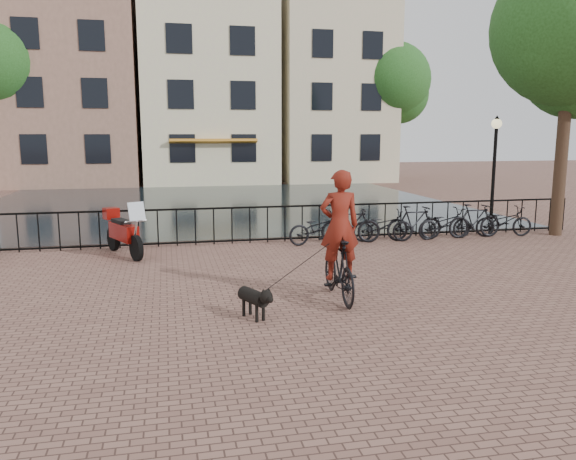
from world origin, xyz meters
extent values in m
plane|color=brown|center=(0.00, 0.00, 0.00)|extent=(100.00, 100.00, 0.00)
plane|color=black|center=(0.00, 17.30, 0.00)|extent=(20.00, 20.00, 0.00)
cube|color=black|center=(0.00, 8.00, 1.00)|extent=(20.00, 0.05, 0.05)
cube|color=black|center=(0.00, 8.00, 0.08)|extent=(20.00, 0.05, 0.05)
cube|color=brown|center=(-7.50, 30.00, 6.00)|extent=(7.50, 9.00, 12.00)
cube|color=beige|center=(0.50, 30.00, 5.50)|extent=(8.00, 9.00, 11.00)
cube|color=#BE7921|center=(0.50, 25.30, 2.60)|extent=(5.00, 0.60, 0.15)
cube|color=beige|center=(8.50, 30.00, 6.25)|extent=(7.00, 9.00, 12.50)
cylinder|color=black|center=(-11.00, 27.00, 3.15)|extent=(0.36, 0.36, 6.30)
cylinder|color=black|center=(9.20, 7.30, 2.80)|extent=(0.36, 0.36, 5.60)
sphere|color=#1F4617|center=(9.20, 7.30, 6.00)|extent=(4.48, 4.48, 4.48)
cylinder|color=black|center=(12.00, 27.00, 2.97)|extent=(0.36, 0.36, 5.95)
sphere|color=#1F4617|center=(12.00, 27.00, 6.38)|extent=(4.76, 4.76, 4.76)
cylinder|color=black|center=(7.20, 7.60, 1.60)|extent=(0.10, 0.10, 3.20)
sphere|color=beige|center=(7.20, 7.60, 3.30)|extent=(0.30, 0.30, 0.30)
imported|color=black|center=(0.79, 2.26, 0.61)|extent=(0.64, 2.05, 1.22)
imported|color=maroon|center=(0.79, 2.26, 1.58)|extent=(0.89, 0.60, 2.39)
imported|color=black|center=(1.80, 7.40, 0.45)|extent=(1.79, 0.87, 0.90)
imported|color=black|center=(2.75, 7.40, 0.50)|extent=(1.71, 0.70, 1.00)
imported|color=black|center=(3.70, 7.40, 0.45)|extent=(1.79, 0.85, 0.90)
imported|color=black|center=(4.65, 7.40, 0.50)|extent=(1.67, 0.48, 1.00)
imported|color=black|center=(5.60, 7.40, 0.45)|extent=(1.76, 0.75, 0.90)
imported|color=black|center=(6.55, 7.40, 0.50)|extent=(1.67, 0.51, 1.00)
imported|color=black|center=(7.50, 7.40, 0.45)|extent=(1.78, 0.81, 0.90)
camera|label=1|loc=(-2.24, -7.28, 3.00)|focal=35.00mm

